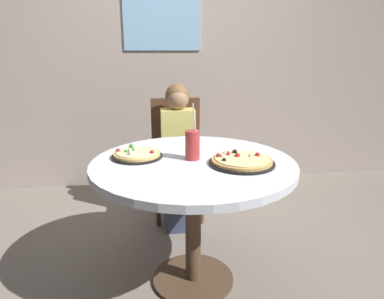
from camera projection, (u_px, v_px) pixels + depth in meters
ground_plane at (193, 280)px, 2.06m from camera, size 8.00×8.00×0.00m
wall_with_window at (168, 36)px, 3.26m from camera, size 5.20×0.14×2.90m
dining_table at (193, 180)px, 1.88m from camera, size 1.10×1.10×0.75m
chair_wooden at (177, 151)px, 2.82m from camera, size 0.41×0.41×0.95m
diner_child at (179, 163)px, 2.66m from camera, size 0.26×0.41×1.08m
pizza_veggie at (241, 161)px, 1.80m from camera, size 0.35×0.35×0.05m
pizza_cheese at (137, 154)px, 1.91m from camera, size 0.28×0.28×0.05m
soda_cup at (193, 145)px, 1.86m from camera, size 0.08×0.08×0.31m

